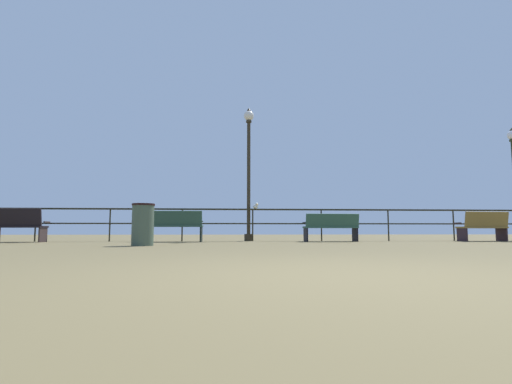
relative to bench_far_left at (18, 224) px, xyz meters
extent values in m
plane|color=brown|center=(6.73, -8.73, -0.51)|extent=(60.00, 60.00, 0.00)
cube|color=black|center=(6.73, 0.74, 0.49)|extent=(21.99, 0.05, 0.05)
cube|color=black|center=(6.73, 0.74, 0.04)|extent=(21.99, 0.04, 0.04)
cylinder|color=black|center=(0.13, 0.74, -0.01)|extent=(0.04, 0.04, 1.00)
cylinder|color=black|center=(2.33, 0.74, -0.01)|extent=(0.04, 0.04, 1.00)
cylinder|color=black|center=(4.53, 0.74, -0.01)|extent=(0.04, 0.04, 1.00)
cylinder|color=black|center=(6.73, 0.74, -0.01)|extent=(0.04, 0.04, 1.00)
cylinder|color=black|center=(8.93, 0.74, -0.01)|extent=(0.04, 0.04, 1.00)
cylinder|color=black|center=(11.13, 0.74, -0.01)|extent=(0.04, 0.04, 1.00)
cylinder|color=black|center=(13.33, 0.74, -0.01)|extent=(0.04, 0.04, 1.00)
cube|color=black|center=(0.00, 0.09, -0.07)|extent=(1.42, 0.53, 0.05)
cube|color=black|center=(0.00, -0.13, 0.19)|extent=(1.41, 0.18, 0.51)
cube|color=#2F2321|center=(0.67, 0.07, -0.29)|extent=(0.05, 0.44, 0.44)
cube|color=#2F2321|center=(0.67, 0.27, 0.07)|extent=(0.05, 0.34, 0.04)
cube|color=#2F2321|center=(-0.66, 0.30, 0.07)|extent=(0.05, 0.34, 0.04)
cube|color=#274537|center=(4.42, 0.09, -0.04)|extent=(1.59, 0.51, 0.05)
cube|color=#274537|center=(4.41, -0.12, 0.17)|extent=(1.58, 0.18, 0.44)
cube|color=black|center=(5.16, 0.07, -0.28)|extent=(0.05, 0.41, 0.46)
cube|color=black|center=(5.17, 0.24, 0.10)|extent=(0.05, 0.32, 0.04)
cube|color=black|center=(3.67, 0.12, -0.28)|extent=(0.05, 0.41, 0.46)
cube|color=black|center=(3.68, 0.29, 0.10)|extent=(0.05, 0.32, 0.04)
cube|color=#2A4E3D|center=(9.05, 0.09, -0.08)|extent=(1.63, 0.54, 0.05)
cube|color=#2A4E3D|center=(9.06, -0.13, 0.12)|extent=(1.62, 0.18, 0.40)
cube|color=black|center=(9.81, 0.12, -0.29)|extent=(0.06, 0.43, 0.43)
cube|color=black|center=(9.81, 0.31, 0.06)|extent=(0.05, 0.34, 0.04)
cube|color=black|center=(8.28, 0.06, -0.29)|extent=(0.06, 0.43, 0.43)
cube|color=black|center=(8.28, 0.25, 0.06)|extent=(0.05, 0.34, 0.04)
cube|color=brown|center=(13.84, 0.09, -0.08)|extent=(1.47, 0.62, 0.05)
cube|color=brown|center=(13.86, -0.14, 0.16)|extent=(1.45, 0.24, 0.48)
cube|color=black|center=(14.52, 0.14, -0.29)|extent=(0.07, 0.46, 0.43)
cube|color=black|center=(14.51, 0.35, 0.06)|extent=(0.06, 0.36, 0.04)
cube|color=black|center=(13.17, 0.04, -0.29)|extent=(0.07, 0.46, 0.43)
cube|color=black|center=(13.15, 0.25, 0.06)|extent=(0.06, 0.36, 0.04)
cylinder|color=#2D2518|center=(6.61, 0.94, -0.40)|extent=(0.27, 0.27, 0.22)
cylinder|color=#2D2518|center=(6.61, 0.94, 1.54)|extent=(0.11, 0.11, 3.65)
cylinder|color=#2D2518|center=(6.61, 0.94, 3.39)|extent=(0.18, 0.18, 0.06)
sphere|color=silver|center=(6.61, 0.94, 3.59)|extent=(0.33, 0.33, 0.33)
cone|color=#2D2518|center=(6.61, 0.94, 3.80)|extent=(0.14, 0.14, 0.10)
sphere|color=white|center=(15.72, 0.94, 3.11)|extent=(0.32, 0.32, 0.32)
cone|color=#242B16|center=(15.72, 0.94, 3.32)|extent=(0.15, 0.15, 0.10)
ellipsoid|color=silver|center=(6.82, 0.74, 0.58)|extent=(0.21, 0.28, 0.14)
ellipsoid|color=gray|center=(6.82, 0.74, 0.60)|extent=(0.16, 0.24, 0.05)
sphere|color=silver|center=(6.85, 0.63, 0.64)|extent=(0.11, 0.11, 0.11)
cone|color=yellow|center=(6.87, 0.56, 0.64)|extent=(0.06, 0.06, 0.04)
cube|color=gray|center=(6.78, 0.87, 0.59)|extent=(0.08, 0.10, 0.02)
cylinder|color=#3E503E|center=(4.09, -2.85, -0.07)|extent=(0.47, 0.47, 0.88)
cylinder|color=black|center=(4.09, -2.85, 0.39)|extent=(0.49, 0.49, 0.04)
camera|label=1|loc=(5.94, -11.51, -0.18)|focal=27.28mm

